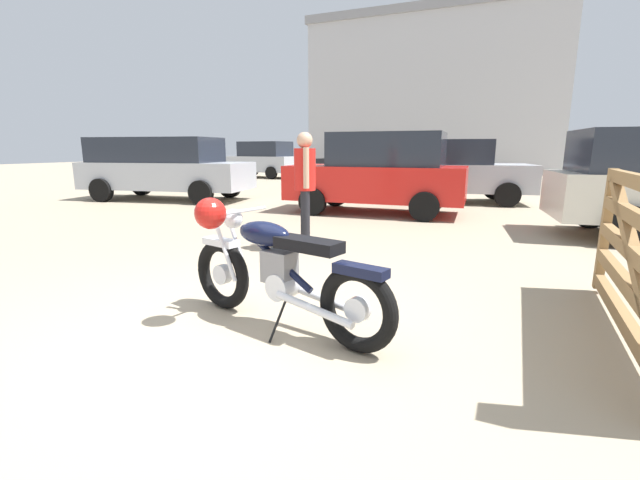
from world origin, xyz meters
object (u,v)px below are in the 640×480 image
at_px(pale_sedan_back, 379,172).
at_px(blue_hatchback_right, 263,159).
at_px(vintage_motorcycle, 274,269).
at_px(white_estate_far, 449,171).
at_px(red_hatchback_near, 368,162).
at_px(silver_sedan_mid, 163,166).
at_px(bystander, 305,179).

distance_m(pale_sedan_back, blue_hatchback_right, 13.01).
xyz_separation_m(vintage_motorcycle, white_estate_far, (0.73, 9.26, 0.34)).
distance_m(red_hatchback_near, pale_sedan_back, 7.27).
distance_m(white_estate_far, pale_sedan_back, 3.03).
bearing_deg(blue_hatchback_right, vintage_motorcycle, 127.46).
height_order(vintage_motorcycle, silver_sedan_mid, silver_sedan_mid).
distance_m(silver_sedan_mid, red_hatchback_near, 7.82).
relative_size(vintage_motorcycle, blue_hatchback_right, 0.49).
relative_size(pale_sedan_back, blue_hatchback_right, 0.95).
bearing_deg(silver_sedan_mid, vintage_motorcycle, -52.41).
bearing_deg(red_hatchback_near, pale_sedan_back, -74.66).
relative_size(white_estate_far, pale_sedan_back, 1.13).
xyz_separation_m(bystander, white_estate_far, (1.53, 6.64, -0.18)).
height_order(pale_sedan_back, blue_hatchback_right, same).
bearing_deg(pale_sedan_back, white_estate_far, -116.06).
bearing_deg(silver_sedan_mid, pale_sedan_back, -11.43).
bearing_deg(white_estate_far, pale_sedan_back, -124.53).
height_order(vintage_motorcycle, white_estate_far, white_estate_far).
bearing_deg(silver_sedan_mid, white_estate_far, 9.21).
xyz_separation_m(vintage_motorcycle, red_hatchback_near, (-2.60, 13.53, 0.43)).
relative_size(vintage_motorcycle, red_hatchback_near, 0.52).
bearing_deg(silver_sedan_mid, blue_hatchback_right, 93.98).
height_order(vintage_motorcycle, pale_sedan_back, pale_sedan_back).
height_order(silver_sedan_mid, blue_hatchback_right, blue_hatchback_right).
distance_m(vintage_motorcycle, white_estate_far, 9.30).
bearing_deg(bystander, vintage_motorcycle, 79.38).
bearing_deg(bystander, pale_sedan_back, -120.41).
bearing_deg(bystander, blue_hatchback_right, -87.76).
height_order(red_hatchback_near, pale_sedan_back, same).
height_order(vintage_motorcycle, blue_hatchback_right, blue_hatchback_right).
relative_size(red_hatchback_near, pale_sedan_back, 1.00).
relative_size(vintage_motorcycle, white_estate_far, 0.46).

